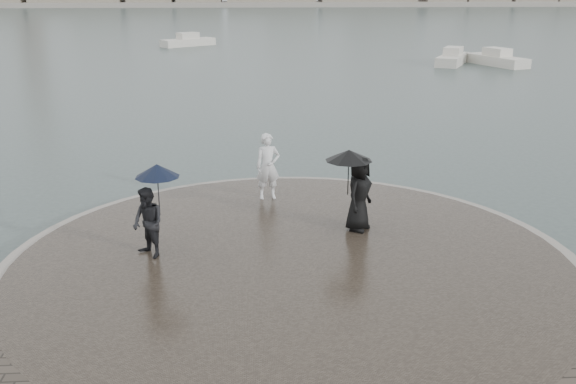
{
  "coord_description": "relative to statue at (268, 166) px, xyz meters",
  "views": [
    {
      "loc": [
        -0.92,
        -9.11,
        6.04
      ],
      "look_at": [
        0.0,
        4.8,
        1.45
      ],
      "focal_mm": 40.0,
      "sensor_mm": 36.0,
      "label": 1
    }
  ],
  "objects": [
    {
      "name": "visitor_right",
      "position": [
        2.0,
        -2.46,
        0.24
      ],
      "size": [
        1.29,
        1.19,
        1.95
      ],
      "color": "black",
      "rests_on": "quay_tip"
    },
    {
      "name": "kerb_ring",
      "position": [
        0.36,
        -4.12,
        -1.11
      ],
      "size": [
        12.5,
        12.5,
        0.32
      ],
      "primitive_type": "cylinder",
      "color": "gray",
      "rests_on": "ground"
    },
    {
      "name": "quay_tip",
      "position": [
        0.36,
        -4.12,
        -1.09
      ],
      "size": [
        11.9,
        11.9,
        0.36
      ],
      "primitive_type": "cylinder",
      "color": "#2D261E",
      "rests_on": "ground"
    },
    {
      "name": "ground",
      "position": [
        0.36,
        -7.62,
        -1.27
      ],
      "size": [
        400.0,
        400.0,
        0.0
      ],
      "primitive_type": "plane",
      "color": "#2B3835",
      "rests_on": "ground"
    },
    {
      "name": "boats",
      "position": [
        9.21,
        37.12,
        -0.89
      ],
      "size": [
        28.89,
        22.04,
        1.5
      ],
      "color": "beige",
      "rests_on": "ground"
    },
    {
      "name": "visitor_left",
      "position": [
        -2.63,
        -3.73,
        0.17
      ],
      "size": [
        1.19,
        1.05,
        2.04
      ],
      "color": "black",
      "rests_on": "quay_tip"
    },
    {
      "name": "statue",
      "position": [
        0.0,
        0.0,
        0.0
      ],
      "size": [
        0.72,
        0.53,
        1.81
      ],
      "primitive_type": "imported",
      "rotation": [
        0.0,
        0.0,
        0.15
      ],
      "color": "silver",
      "rests_on": "quay_tip"
    }
  ]
}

